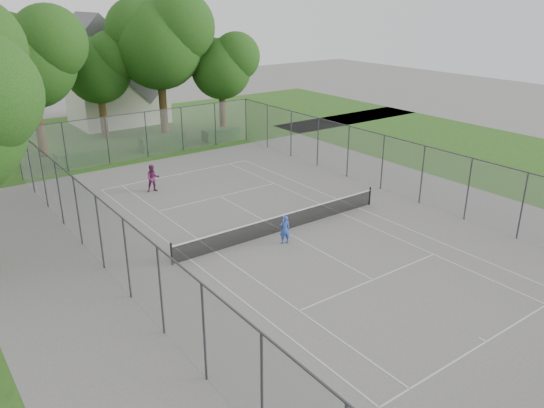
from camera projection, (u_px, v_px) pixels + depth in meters
ground at (283, 231)px, 27.73m from camera, size 120.00×120.00×0.00m
grass_far at (107, 134)px, 47.26m from camera, size 60.00×20.00×0.00m
grass_right at (515, 160)px, 39.85m from camera, size 16.00×40.00×0.00m
court_markings at (283, 231)px, 27.72m from camera, size 11.03×23.83×0.01m
tennis_net at (283, 222)px, 27.54m from camera, size 12.87×0.10×1.10m
perimeter_fence at (284, 199)px, 27.07m from camera, size 18.08×34.08×3.52m
tree_far_left at (30, 54)px, 38.00m from camera, size 7.72×7.05×11.09m
tree_far_midleft at (99, 65)px, 43.91m from camera, size 6.26×5.72×9.00m
tree_far_midright at (160, 38)px, 43.82m from camera, size 8.41×7.68×12.09m
tree_far_right at (222, 64)px, 46.31m from camera, size 6.07×5.54×8.72m
hedge_left at (82, 157)px, 38.93m from camera, size 3.76×1.13×0.94m
hedge_mid at (163, 142)px, 42.58m from camera, size 3.69×1.05×1.16m
hedge_right at (221, 134)px, 45.35m from camera, size 3.16×1.16×0.95m
house at (116, 80)px, 50.35m from camera, size 8.20×6.36×10.21m
girl_player at (285, 229)px, 26.10m from camera, size 0.62×0.50×1.48m
woman_player at (153, 178)px, 33.07m from camera, size 0.98×0.84×1.74m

